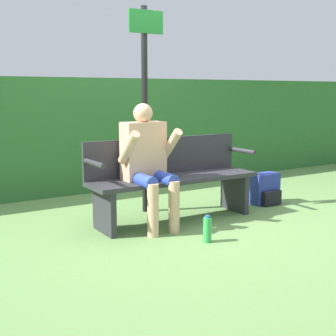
{
  "coord_description": "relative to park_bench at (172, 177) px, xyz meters",
  "views": [
    {
      "loc": [
        -2.65,
        -4.14,
        1.39
      ],
      "look_at": [
        -0.15,
        -0.1,
        0.61
      ],
      "focal_mm": 50.0,
      "sensor_mm": 36.0,
      "label": 1
    }
  ],
  "objects": [
    {
      "name": "park_bench",
      "position": [
        0.0,
        0.0,
        0.0
      ],
      "size": [
        1.9,
        0.49,
        0.89
      ],
      "color": "#2D2D33",
      "rests_on": "ground"
    },
    {
      "name": "water_bottle",
      "position": [
        -0.14,
        -0.83,
        -0.35
      ],
      "size": [
        0.08,
        0.08,
        0.25
      ],
      "color": "green",
      "rests_on": "ground"
    },
    {
      "name": "hedge_back",
      "position": [
        0.0,
        1.91,
        0.31
      ],
      "size": [
        12.0,
        0.38,
        1.57
      ],
      "color": "#2D662D",
      "rests_on": "ground"
    },
    {
      "name": "parked_car",
      "position": [
        4.16,
        13.2,
        0.17
      ],
      "size": [
        4.37,
        2.92,
        1.36
      ],
      "rotation": [
        0.0,
        0.0,
        0.31
      ],
      "color": "silver",
      "rests_on": "ground"
    },
    {
      "name": "person_seated",
      "position": [
        -0.36,
        -0.11,
        0.24
      ],
      "size": [
        0.57,
        0.57,
        1.27
      ],
      "color": "#DBA884",
      "rests_on": "ground"
    },
    {
      "name": "signpost",
      "position": [
        -0.07,
        0.46,
        0.86
      ],
      "size": [
        0.42,
        0.09,
        2.31
      ],
      "color": "black",
      "rests_on": "ground"
    },
    {
      "name": "backpack",
      "position": [
        1.38,
        0.01,
        -0.29
      ],
      "size": [
        0.36,
        0.27,
        0.38
      ],
      "color": "#283893",
      "rests_on": "ground"
    },
    {
      "name": "ground_plane",
      "position": [
        0.0,
        -0.06,
        -0.47
      ],
      "size": [
        40.0,
        40.0,
        0.0
      ],
      "primitive_type": "plane",
      "color": "#668E4C"
    }
  ]
}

